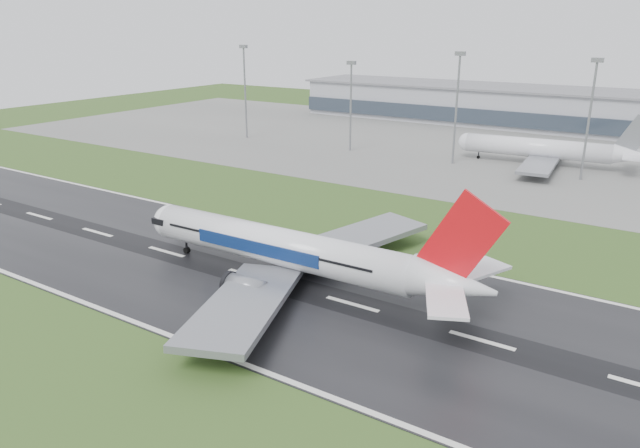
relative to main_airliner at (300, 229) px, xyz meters
The scene contains 10 objects.
ground 14.75m from the main_airliner, 10.86° to the right, with size 520.00×520.00×0.00m, color #2D4B1B.
runway 14.72m from the main_airliner, 10.86° to the right, with size 400.00×45.00×0.10m, color black.
apron 123.73m from the main_airliner, 84.84° to the left, with size 400.00×130.00×0.08m, color slate.
terminal 183.22m from the main_airliner, 86.53° to the left, with size 240.00×36.00×15.00m, color #92939C.
main_airliner is the anchor object (origin of this frame).
parked_airliner 111.42m from the main_airliner, 83.65° to the left, with size 55.03×51.24×16.13m, color silver, non-canonical shape.
floodmast_0 134.82m from the main_airliner, 133.38° to the left, with size 0.64×0.64×32.33m, color gray.
floodmast_1 108.92m from the main_airliner, 115.93° to the left, with size 0.64×0.64×28.09m, color gray.
floodmast_2 98.74m from the main_airliner, 96.64° to the left, with size 0.64×0.64×31.81m, color gray.
floodmast_3 101.28m from the main_airliner, 75.49° to the left, with size 0.64×0.64×31.07m, color gray.
Camera 1 is at (39.86, -70.42, 40.10)m, focal length 33.16 mm.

